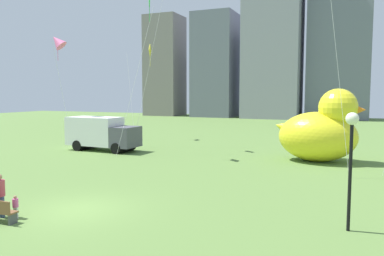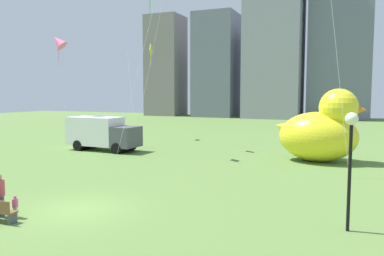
{
  "view_description": "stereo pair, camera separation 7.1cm",
  "coord_description": "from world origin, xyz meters",
  "px_view_note": "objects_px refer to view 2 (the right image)",
  "views": [
    {
      "loc": [
        10.39,
        -12.4,
        4.85
      ],
      "look_at": [
        2.37,
        6.78,
        2.96
      ],
      "focal_mm": 35.43,
      "sensor_mm": 36.0,
      "label": 1
    },
    {
      "loc": [
        10.46,
        -12.38,
        4.85
      ],
      "look_at": [
        2.37,
        6.78,
        2.96
      ],
      "focal_mm": 35.43,
      "sensor_mm": 36.0,
      "label": 2
    }
  ],
  "objects_px": {
    "person_child": "(15,206)",
    "kite_pink": "(58,42)",
    "box_truck": "(102,134)",
    "kite_green": "(148,7)",
    "kite_yellow": "(149,54)",
    "lamppost": "(351,142)",
    "giant_inflatable_duck": "(321,131)"
  },
  "relations": [
    {
      "from": "person_child",
      "to": "kite_pink",
      "type": "distance_m",
      "value": 22.13
    },
    {
      "from": "giant_inflatable_duck",
      "to": "kite_yellow",
      "type": "distance_m",
      "value": 20.68
    },
    {
      "from": "lamppost",
      "to": "kite_pink",
      "type": "distance_m",
      "value": 27.99
    },
    {
      "from": "kite_green",
      "to": "kite_pink",
      "type": "bearing_deg",
      "value": 172.7
    },
    {
      "from": "person_child",
      "to": "giant_inflatable_duck",
      "type": "distance_m",
      "value": 20.39
    },
    {
      "from": "kite_green",
      "to": "kite_yellow",
      "type": "xyz_separation_m",
      "value": [
        -5.68,
        10.19,
        -2.31
      ]
    },
    {
      "from": "person_child",
      "to": "box_truck",
      "type": "bearing_deg",
      "value": 115.42
    },
    {
      "from": "person_child",
      "to": "kite_yellow",
      "type": "bearing_deg",
      "value": 107.73
    },
    {
      "from": "giant_inflatable_duck",
      "to": "lamppost",
      "type": "height_order",
      "value": "giant_inflatable_duck"
    },
    {
      "from": "kite_green",
      "to": "lamppost",
      "type": "bearing_deg",
      "value": -38.39
    },
    {
      "from": "kite_green",
      "to": "kite_yellow",
      "type": "height_order",
      "value": "kite_green"
    },
    {
      "from": "lamppost",
      "to": "box_truck",
      "type": "xyz_separation_m",
      "value": [
        -19.57,
        12.42,
        -1.73
      ]
    },
    {
      "from": "kite_yellow",
      "to": "kite_green",
      "type": "bearing_deg",
      "value": -60.87
    },
    {
      "from": "lamppost",
      "to": "kite_green",
      "type": "xyz_separation_m",
      "value": [
        -14.32,
        11.35,
        8.16
      ]
    },
    {
      "from": "kite_pink",
      "to": "kite_yellow",
      "type": "xyz_separation_m",
      "value": [
        4.18,
        8.93,
        -0.41
      ]
    },
    {
      "from": "lamppost",
      "to": "kite_yellow",
      "type": "distance_m",
      "value": 29.97
    },
    {
      "from": "kite_green",
      "to": "kite_yellow",
      "type": "bearing_deg",
      "value": 119.13
    },
    {
      "from": "box_truck",
      "to": "kite_pink",
      "type": "distance_m",
      "value": 9.23
    },
    {
      "from": "lamppost",
      "to": "box_truck",
      "type": "bearing_deg",
      "value": 147.59
    },
    {
      "from": "box_truck",
      "to": "kite_yellow",
      "type": "relative_size",
      "value": 0.64
    },
    {
      "from": "kite_yellow",
      "to": "lamppost",
      "type": "bearing_deg",
      "value": -47.12
    },
    {
      "from": "giant_inflatable_duck",
      "to": "kite_pink",
      "type": "height_order",
      "value": "kite_pink"
    },
    {
      "from": "lamppost",
      "to": "giant_inflatable_duck",
      "type": "bearing_deg",
      "value": 97.84
    },
    {
      "from": "kite_yellow",
      "to": "person_child",
      "type": "bearing_deg",
      "value": -72.27
    },
    {
      "from": "person_child",
      "to": "kite_pink",
      "type": "height_order",
      "value": "kite_pink"
    },
    {
      "from": "person_child",
      "to": "kite_pink",
      "type": "relative_size",
      "value": 0.09
    },
    {
      "from": "lamppost",
      "to": "kite_yellow",
      "type": "xyz_separation_m",
      "value": [
        -20.0,
        21.54,
        5.85
      ]
    },
    {
      "from": "kite_yellow",
      "to": "box_truck",
      "type": "bearing_deg",
      "value": -87.27
    },
    {
      "from": "giant_inflatable_duck",
      "to": "box_truck",
      "type": "height_order",
      "value": "giant_inflatable_duck"
    },
    {
      "from": "box_truck",
      "to": "kite_pink",
      "type": "relative_size",
      "value": 0.63
    },
    {
      "from": "person_child",
      "to": "kite_green",
      "type": "distance_m",
      "value": 18.57
    },
    {
      "from": "kite_pink",
      "to": "kite_yellow",
      "type": "height_order",
      "value": "kite_pink"
    }
  ]
}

